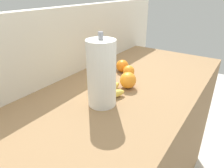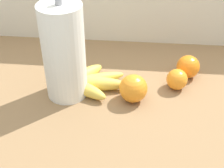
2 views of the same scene
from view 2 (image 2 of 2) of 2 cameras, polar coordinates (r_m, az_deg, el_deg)
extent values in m
cube|color=silver|center=(1.42, 4.80, -1.76)|extent=(1.87, 0.06, 1.30)
ellipsoid|color=#E8C54C|center=(0.95, -5.13, -0.73)|extent=(0.16, 0.11, 0.04)
ellipsoid|color=#E5C44C|center=(0.97, -3.66, 0.12)|extent=(0.22, 0.05, 0.04)
ellipsoid|color=#E5D44C|center=(0.99, -3.76, 0.73)|extent=(0.21, 0.11, 0.04)
ellipsoid|color=#E4D34C|center=(1.00, -5.26, 1.40)|extent=(0.13, 0.15, 0.04)
sphere|color=orange|center=(0.99, 11.63, 0.82)|extent=(0.06, 0.06, 0.06)
sphere|color=orange|center=(1.04, 13.54, 3.05)|extent=(0.07, 0.07, 0.07)
sphere|color=orange|center=(0.92, 3.87, -0.80)|extent=(0.08, 0.08, 0.08)
cylinder|color=white|center=(0.90, -8.66, 5.57)|extent=(0.12, 0.12, 0.28)
cylinder|color=gray|center=(0.89, -8.75, 6.40)|extent=(0.02, 0.02, 0.31)
camera|label=1|loc=(0.88, -65.91, 6.71)|focal=33.01mm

